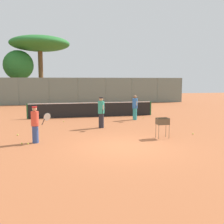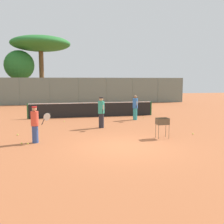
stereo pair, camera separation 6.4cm
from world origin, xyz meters
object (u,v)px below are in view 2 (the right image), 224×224
Objects in this scene: player_yellow_shirt at (135,107)px; ball_cart at (163,123)px; tennis_net at (92,109)px; parked_car at (110,96)px; player_red_cap at (101,112)px; player_white_outfit at (35,124)px.

player_yellow_shirt is 5.76m from ball_cart.
tennis_net is 3.34m from player_yellow_shirt.
parked_car reaches higher than tennis_net.
player_yellow_shirt is (2.78, 2.49, -0.04)m from player_red_cap.
tennis_net is at bearing 70.41° from player_white_outfit.
tennis_net is 14.95m from parked_car.
ball_cart is (2.30, -3.25, -0.19)m from player_red_cap.
player_white_outfit reaches higher than tennis_net.
player_red_cap reaches higher than player_yellow_shirt.
tennis_net is 9.74× the size of ball_cart.
player_yellow_shirt reaches higher than parked_car.
tennis_net is at bearing 175.78° from player_red_cap.
parked_car is (1.78, 16.31, -0.20)m from player_yellow_shirt.
player_red_cap is 3.98m from ball_cart.
tennis_net is at bearing -122.36° from player_yellow_shirt.
tennis_net is 2.19× the size of parked_car.
parked_car is at bearing 75.76° from player_white_outfit.
ball_cart is at bearing 32.88° from player_red_cap.
player_white_outfit is at bearing 176.62° from ball_cart.
player_white_outfit is 0.94× the size of player_yellow_shirt.
tennis_net is 4.54m from player_red_cap.
player_red_cap is at bearing -42.99° from player_yellow_shirt.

